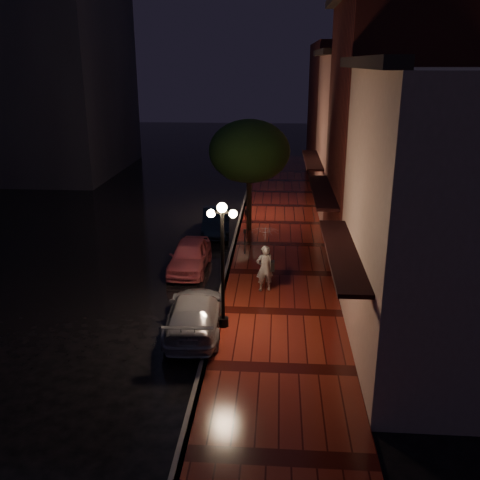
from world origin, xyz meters
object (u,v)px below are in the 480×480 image
at_px(woman_with_umbrella, 265,249).
at_px(parking_meter, 245,239).
at_px(streetlamp_far, 248,173).
at_px(silver_car, 195,313).
at_px(streetlamp_near, 223,258).
at_px(pink_car, 190,256).
at_px(street_tree, 249,153).
at_px(navy_car, 216,221).

xyz_separation_m(woman_with_umbrella, parking_meter, (-1.03, 4.12, -0.98)).
height_order(streetlamp_far, silver_car, streetlamp_far).
bearing_deg(woman_with_umbrella, silver_car, 39.30).
distance_m(streetlamp_near, pink_car, 6.07).
bearing_deg(street_tree, woman_with_umbrella, -82.45).
bearing_deg(parking_meter, pink_car, -162.46).
height_order(pink_car, woman_with_umbrella, woman_with_umbrella).
bearing_deg(silver_car, street_tree, -99.52).
bearing_deg(navy_car, pink_car, -100.34).
height_order(pink_car, navy_car, pink_car).
bearing_deg(silver_car, parking_meter, -102.77).
xyz_separation_m(street_tree, parking_meter, (0.01, -3.78, -3.36)).
relative_size(streetlamp_near, parking_meter, 3.56).
distance_m(silver_car, woman_with_umbrella, 4.13).
bearing_deg(parking_meter, silver_car, -120.38).
height_order(streetlamp_near, street_tree, street_tree).
bearing_deg(pink_car, streetlamp_near, -69.00).
bearing_deg(parking_meter, streetlamp_far, 71.37).
height_order(navy_car, woman_with_umbrella, woman_with_umbrella).
bearing_deg(silver_car, pink_car, -82.48).
relative_size(streetlamp_far, parking_meter, 3.56).
distance_m(navy_car, parking_meter, 3.93).
bearing_deg(parking_meter, woman_with_umbrella, -96.87).
xyz_separation_m(streetlamp_far, woman_with_umbrella, (1.31, -10.91, -0.74)).
height_order(streetlamp_far, navy_car, streetlamp_far).
height_order(silver_car, woman_with_umbrella, woman_with_umbrella).
bearing_deg(pink_car, navy_car, 84.64).
xyz_separation_m(pink_car, woman_with_umbrella, (3.32, -2.31, 1.19)).
xyz_separation_m(navy_car, parking_meter, (1.73, -3.52, 0.23)).
bearing_deg(woman_with_umbrella, streetlamp_near, 51.26).
height_order(streetlamp_near, pink_car, streetlamp_near).
bearing_deg(streetlamp_near, parking_meter, 87.83).
xyz_separation_m(streetlamp_near, woman_with_umbrella, (1.31, 3.09, -0.74)).
height_order(street_tree, navy_car, street_tree).
bearing_deg(silver_car, woman_with_umbrella, -128.22).
bearing_deg(streetlamp_near, silver_car, -171.21).
bearing_deg(navy_car, streetlamp_near, -86.69).
distance_m(navy_car, silver_car, 10.89).
bearing_deg(street_tree, streetlamp_far, 94.91).
distance_m(streetlamp_far, woman_with_umbrella, 11.01).
relative_size(streetlamp_near, navy_car, 1.08).
xyz_separation_m(silver_car, woman_with_umbrella, (2.26, 3.24, 1.21)).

